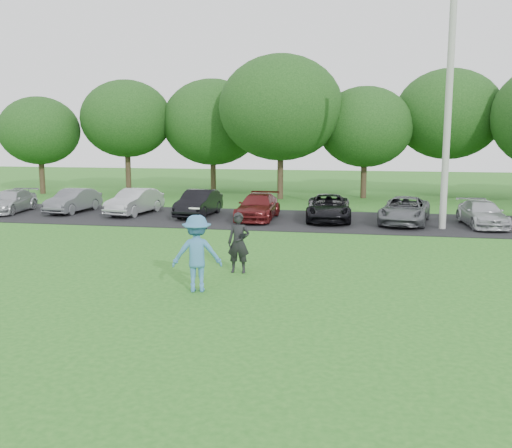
{
  "coord_description": "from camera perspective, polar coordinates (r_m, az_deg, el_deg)",
  "views": [
    {
      "loc": [
        3.17,
        -12.84,
        3.94
      ],
      "look_at": [
        0.0,
        3.5,
        1.3
      ],
      "focal_mm": 40.0,
      "sensor_mm": 36.0,
      "label": 1
    }
  ],
  "objects": [
    {
      "name": "parked_cars",
      "position": [
        26.18,
        5.33,
        1.68
      ],
      "size": [
        30.59,
        4.96,
        1.25
      ],
      "color": "#A8A9AF",
      "rests_on": "parking_lot"
    },
    {
      "name": "parking_lot",
      "position": [
        26.33,
        3.94,
        0.41
      ],
      "size": [
        32.0,
        6.5,
        0.03
      ],
      "primitive_type": "cube",
      "color": "black",
      "rests_on": "ground"
    },
    {
      "name": "ground",
      "position": [
        13.8,
        -2.79,
        -7.58
      ],
      "size": [
        100.0,
        100.0,
        0.0
      ],
      "primitive_type": "plane",
      "color": "#24661D",
      "rests_on": "ground"
    },
    {
      "name": "tree_row",
      "position": [
        35.66,
        8.45,
        10.47
      ],
      "size": [
        42.39,
        9.85,
        8.64
      ],
      "color": "#38281C",
      "rests_on": "ground"
    },
    {
      "name": "utility_pole",
      "position": [
        24.77,
        18.72,
        11.89
      ],
      "size": [
        0.28,
        0.28,
        10.77
      ],
      "primitive_type": "cylinder",
      "color": "#A9A8A3",
      "rests_on": "ground"
    },
    {
      "name": "frisbee_player",
      "position": [
        14.39,
        -5.92,
        -2.93
      ],
      "size": [
        1.39,
        1.0,
        2.18
      ],
      "color": "teal",
      "rests_on": "ground"
    },
    {
      "name": "camera_bystander",
      "position": [
        16.25,
        -1.75,
        -1.89
      ],
      "size": [
        0.64,
        0.45,
        1.74
      ],
      "color": "black",
      "rests_on": "ground"
    }
  ]
}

